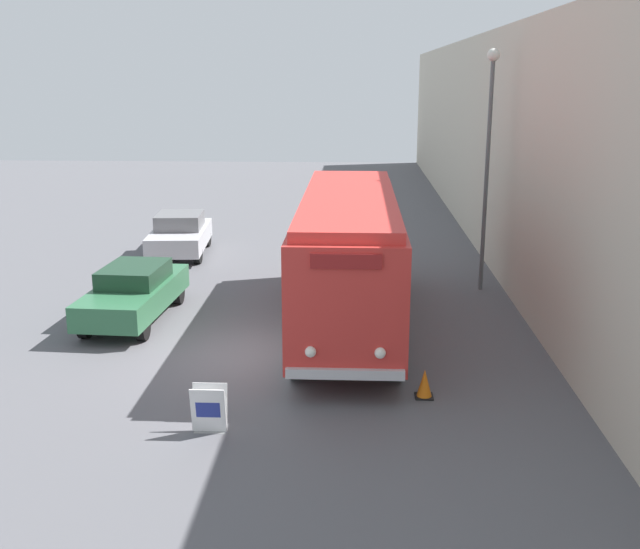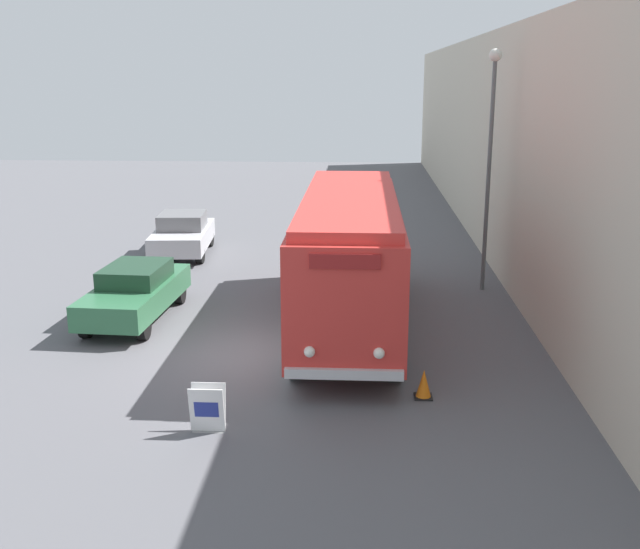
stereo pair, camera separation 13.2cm
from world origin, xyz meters
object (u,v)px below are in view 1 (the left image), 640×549
at_px(sign_board, 209,410).
at_px(parked_car_near, 134,292).
at_px(vintage_bus, 349,252).
at_px(streetlamp, 489,139).
at_px(parked_car_mid, 180,234).
at_px(traffic_cone, 424,384).

bearing_deg(sign_board, parked_car_near, 116.76).
bearing_deg(vintage_bus, sign_board, -111.49).
relative_size(streetlamp, parked_car_mid, 1.65).
bearing_deg(vintage_bus, traffic_cone, -70.51).
distance_m(vintage_bus, parked_car_near, 5.69).
relative_size(vintage_bus, parked_car_near, 2.20).
bearing_deg(parked_car_mid, streetlamp, -26.34).
relative_size(sign_board, streetlamp, 0.13).
height_order(vintage_bus, parked_car_near, vintage_bus).
height_order(sign_board, parked_car_near, parked_car_near).
bearing_deg(parked_car_near, parked_car_mid, 96.93).
bearing_deg(sign_board, vintage_bus, 68.51).
xyz_separation_m(vintage_bus, parked_car_near, (-5.57, 0.16, -1.17)).
bearing_deg(parked_car_near, traffic_cone, -29.70).
bearing_deg(parked_car_near, streetlamp, 22.43).
distance_m(sign_board, streetlamp, 12.19).
relative_size(vintage_bus, streetlamp, 1.43).
bearing_deg(parked_car_mid, sign_board, -79.43).
distance_m(parked_car_near, parked_car_mid, 7.37).
distance_m(vintage_bus, parked_car_mid, 9.72).
xyz_separation_m(parked_car_near, parked_car_mid, (-0.50, 7.35, 0.00)).
xyz_separation_m(streetlamp, parked_car_near, (-9.50, -3.34, -3.69)).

